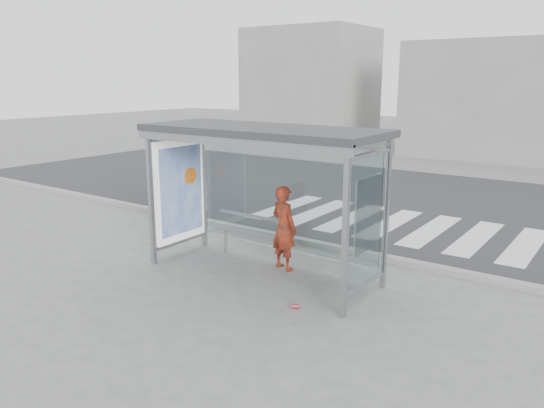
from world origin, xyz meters
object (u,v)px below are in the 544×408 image
(soda_can, at_px, (295,306))
(bus_shelter, at_px, (246,162))
(person, at_px, (284,228))
(bench, at_px, (251,233))

(soda_can, bearing_deg, bus_shelter, 150.87)
(bus_shelter, xyz_separation_m, person, (0.52, 0.43, -1.21))
(person, xyz_separation_m, bench, (-0.81, 0.10, -0.26))
(bench, bearing_deg, person, -6.70)
(bus_shelter, distance_m, bench, 1.59)
(bus_shelter, height_order, bench, bus_shelter)
(bus_shelter, distance_m, person, 1.38)
(bus_shelter, bearing_deg, person, 39.54)
(bus_shelter, xyz_separation_m, soda_can, (1.65, -0.92, -1.95))
(bench, xyz_separation_m, soda_can, (1.94, -1.44, -0.48))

